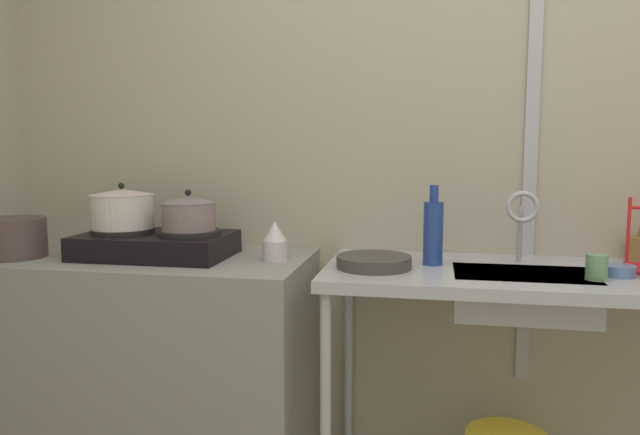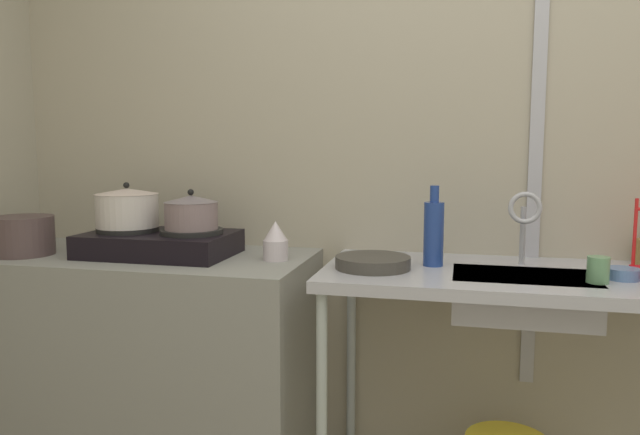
{
  "view_description": "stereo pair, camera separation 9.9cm",
  "coord_description": "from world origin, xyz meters",
  "px_view_note": "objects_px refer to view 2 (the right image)",
  "views": [
    {
      "loc": [
        -0.18,
        -0.86,
        1.27
      ],
      "look_at": [
        -0.58,
        1.22,
        1.02
      ],
      "focal_mm": 33.24,
      "sensor_mm": 36.0,
      "label": 1
    },
    {
      "loc": [
        -0.08,
        -0.84,
        1.27
      ],
      "look_at": [
        -0.58,
        1.22,
        1.02
      ],
      "focal_mm": 33.24,
      "sensor_mm": 36.0,
      "label": 2
    }
  ],
  "objects_px": {
    "pot_on_right_burner": "(191,212)",
    "small_bowl_on_drainboard": "(622,274)",
    "percolator": "(276,241)",
    "stove": "(160,243)",
    "sink_basin": "(523,296)",
    "frying_pan": "(373,262)",
    "faucet": "(524,216)",
    "pot_beside_stove": "(23,236)",
    "cup_by_rack": "(598,270)",
    "bottle_by_sink": "(434,232)",
    "pot_on_left_burner": "(127,208)"
  },
  "relations": [
    {
      "from": "cup_by_rack",
      "to": "percolator",
      "type": "bearing_deg",
      "value": 173.58
    },
    {
      "from": "stove",
      "to": "pot_on_left_burner",
      "type": "height_order",
      "value": "pot_on_left_burner"
    },
    {
      "from": "pot_on_left_burner",
      "to": "bottle_by_sink",
      "type": "xyz_separation_m",
      "value": [
        1.18,
        0.04,
        -0.06
      ]
    },
    {
      "from": "frying_pan",
      "to": "small_bowl_on_drainboard",
      "type": "xyz_separation_m",
      "value": [
        0.8,
        0.02,
        -0.0
      ]
    },
    {
      "from": "frying_pan",
      "to": "cup_by_rack",
      "type": "xyz_separation_m",
      "value": [
        0.71,
        -0.06,
        0.02
      ]
    },
    {
      "from": "stove",
      "to": "cup_by_rack",
      "type": "xyz_separation_m",
      "value": [
        1.55,
        -0.11,
        -0.01
      ]
    },
    {
      "from": "sink_basin",
      "to": "cup_by_rack",
      "type": "bearing_deg",
      "value": -17.52
    },
    {
      "from": "cup_by_rack",
      "to": "pot_beside_stove",
      "type": "bearing_deg",
      "value": -179.97
    },
    {
      "from": "stove",
      "to": "faucet",
      "type": "bearing_deg",
      "value": 4.04
    },
    {
      "from": "pot_on_left_burner",
      "to": "small_bowl_on_drainboard",
      "type": "distance_m",
      "value": 1.78
    },
    {
      "from": "bottle_by_sink",
      "to": "pot_on_right_burner",
      "type": "bearing_deg",
      "value": -177.34
    },
    {
      "from": "cup_by_rack",
      "to": "bottle_by_sink",
      "type": "xyz_separation_m",
      "value": [
        -0.51,
        0.15,
        0.08
      ]
    },
    {
      "from": "sink_basin",
      "to": "pot_beside_stove",
      "type": "bearing_deg",
      "value": -177.92
    },
    {
      "from": "pot_beside_stove",
      "to": "small_bowl_on_drainboard",
      "type": "relative_size",
      "value": 2.26
    },
    {
      "from": "pot_beside_stove",
      "to": "cup_by_rack",
      "type": "xyz_separation_m",
      "value": [
        2.08,
        0.0,
        -0.03
      ]
    },
    {
      "from": "bottle_by_sink",
      "to": "sink_basin",
      "type": "bearing_deg",
      "value": -16.24
    },
    {
      "from": "small_bowl_on_drainboard",
      "to": "pot_beside_stove",
      "type": "bearing_deg",
      "value": -178.03
    },
    {
      "from": "frying_pan",
      "to": "pot_beside_stove",
      "type": "bearing_deg",
      "value": -177.62
    },
    {
      "from": "pot_beside_stove",
      "to": "frying_pan",
      "type": "relative_size",
      "value": 0.9
    },
    {
      "from": "faucet",
      "to": "stove",
      "type": "bearing_deg",
      "value": -175.96
    },
    {
      "from": "bottle_by_sink",
      "to": "stove",
      "type": "bearing_deg",
      "value": -177.68
    },
    {
      "from": "pot_beside_stove",
      "to": "small_bowl_on_drainboard",
      "type": "height_order",
      "value": "pot_beside_stove"
    },
    {
      "from": "pot_on_right_burner",
      "to": "percolator",
      "type": "distance_m",
      "value": 0.35
    },
    {
      "from": "stove",
      "to": "cup_by_rack",
      "type": "bearing_deg",
      "value": -4.1
    },
    {
      "from": "pot_on_left_burner",
      "to": "percolator",
      "type": "xyz_separation_m",
      "value": [
        0.6,
        0.01,
        -0.11
      ]
    },
    {
      "from": "stove",
      "to": "small_bowl_on_drainboard",
      "type": "height_order",
      "value": "stove"
    },
    {
      "from": "pot_on_right_burner",
      "to": "small_bowl_on_drainboard",
      "type": "distance_m",
      "value": 1.51
    },
    {
      "from": "stove",
      "to": "pot_beside_stove",
      "type": "height_order",
      "value": "pot_beside_stove"
    },
    {
      "from": "frying_pan",
      "to": "cup_by_rack",
      "type": "bearing_deg",
      "value": -4.48
    },
    {
      "from": "frying_pan",
      "to": "bottle_by_sink",
      "type": "height_order",
      "value": "bottle_by_sink"
    },
    {
      "from": "sink_basin",
      "to": "frying_pan",
      "type": "relative_size",
      "value": 1.74
    },
    {
      "from": "sink_basin",
      "to": "bottle_by_sink",
      "type": "bearing_deg",
      "value": 163.76
    },
    {
      "from": "stove",
      "to": "pot_on_right_burner",
      "type": "xyz_separation_m",
      "value": [
        0.14,
        -0.0,
        0.12
      ]
    },
    {
      "from": "pot_on_left_burner",
      "to": "percolator",
      "type": "relative_size",
      "value": 1.66
    },
    {
      "from": "pot_on_left_burner",
      "to": "pot_on_right_burner",
      "type": "bearing_deg",
      "value": 0.0
    },
    {
      "from": "stove",
      "to": "small_bowl_on_drainboard",
      "type": "distance_m",
      "value": 1.64
    },
    {
      "from": "bottle_by_sink",
      "to": "percolator",
      "type": "bearing_deg",
      "value": -176.86
    },
    {
      "from": "pot_on_left_burner",
      "to": "faucet",
      "type": "xyz_separation_m",
      "value": [
        1.48,
        0.1,
        -0.0
      ]
    },
    {
      "from": "faucet",
      "to": "pot_beside_stove",
      "type": "bearing_deg",
      "value": -173.67
    },
    {
      "from": "pot_beside_stove",
      "to": "frying_pan",
      "type": "bearing_deg",
      "value": 2.38
    },
    {
      "from": "stove",
      "to": "bottle_by_sink",
      "type": "height_order",
      "value": "bottle_by_sink"
    },
    {
      "from": "percolator",
      "to": "pot_on_right_burner",
      "type": "bearing_deg",
      "value": -178.17
    },
    {
      "from": "pot_on_right_burner",
      "to": "faucet",
      "type": "relative_size",
      "value": 0.77
    },
    {
      "from": "pot_on_right_burner",
      "to": "pot_beside_stove",
      "type": "distance_m",
      "value": 0.68
    },
    {
      "from": "percolator",
      "to": "faucet",
      "type": "relative_size",
      "value": 0.55
    },
    {
      "from": "small_bowl_on_drainboard",
      "to": "bottle_by_sink",
      "type": "relative_size",
      "value": 0.36
    },
    {
      "from": "pot_beside_stove",
      "to": "cup_by_rack",
      "type": "relative_size",
      "value": 2.85
    },
    {
      "from": "pot_beside_stove",
      "to": "pot_on_left_burner",
      "type": "bearing_deg",
      "value": 16.09
    },
    {
      "from": "frying_pan",
      "to": "small_bowl_on_drainboard",
      "type": "bearing_deg",
      "value": 1.26
    },
    {
      "from": "percolator",
      "to": "small_bowl_on_drainboard",
      "type": "height_order",
      "value": "percolator"
    }
  ]
}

